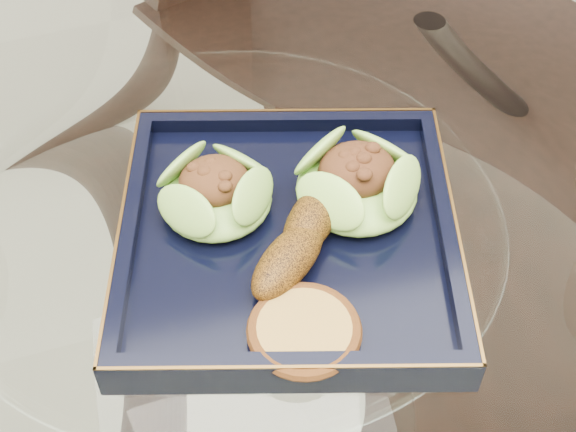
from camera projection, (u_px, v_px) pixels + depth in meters
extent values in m
cylinder|color=white|center=(232.00, 263.00, 0.66)|extent=(1.10, 1.10, 0.01)
torus|color=black|center=(232.00, 263.00, 0.66)|extent=(1.13, 1.13, 0.02)
cylinder|color=black|center=(395.00, 243.00, 1.17)|extent=(0.04, 0.04, 0.75)
cylinder|color=black|center=(1.00, 321.00, 1.08)|extent=(0.04, 0.04, 0.75)
cube|color=black|center=(346.00, 164.00, 1.21)|extent=(0.50, 0.50, 0.04)
cylinder|color=black|center=(328.00, 374.00, 1.22)|extent=(0.03, 0.03, 0.41)
cylinder|color=black|center=(475.00, 268.00, 1.36)|extent=(0.03, 0.03, 0.41)
cylinder|color=black|center=(206.00, 245.00, 1.39)|extent=(0.03, 0.03, 0.41)
cylinder|color=black|center=(348.00, 163.00, 1.53)|extent=(0.03, 0.03, 0.41)
cube|color=black|center=(288.00, 240.00, 0.66)|extent=(0.33, 0.33, 0.02)
ellipsoid|color=#4E8D29|center=(216.00, 194.00, 0.65)|extent=(0.12, 0.12, 0.03)
ellipsoid|color=#72AF32|center=(357.00, 184.00, 0.66)|extent=(0.13, 0.13, 0.04)
ellipsoid|color=#60380A|center=(313.00, 218.00, 0.64)|extent=(0.14, 0.16, 0.03)
cylinder|color=#A87E38|center=(304.00, 332.00, 0.58)|extent=(0.09, 0.09, 0.01)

